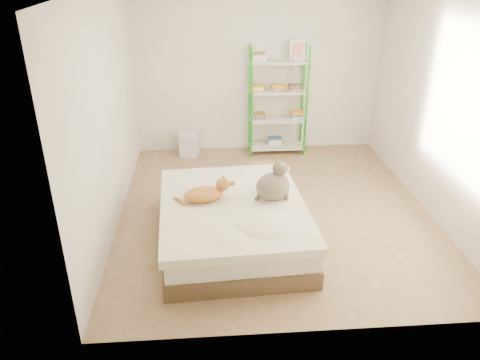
{
  "coord_description": "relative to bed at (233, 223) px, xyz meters",
  "views": [
    {
      "loc": [
        -0.81,
        -5.07,
        2.91
      ],
      "look_at": [
        -0.46,
        -0.38,
        0.62
      ],
      "focal_mm": 35.0,
      "sensor_mm": 36.0,
      "label": 1
    }
  ],
  "objects": [
    {
      "name": "grey_cat",
      "position": [
        0.44,
        0.06,
        0.47
      ],
      "size": [
        0.45,
        0.39,
        0.45
      ],
      "primitive_type": null,
      "rotation": [
        0.0,
        0.0,
        1.75
      ],
      "color": "#736655",
      "rests_on": "bed"
    },
    {
      "name": "white_bin",
      "position": [
        -0.54,
        2.53,
        -0.06
      ],
      "size": [
        0.34,
        0.31,
        0.36
      ],
      "rotation": [
        0.0,
        0.0,
        -0.13
      ],
      "color": "silver",
      "rests_on": "ground"
    },
    {
      "name": "cardboard_box",
      "position": [
        0.53,
        1.26,
        -0.07
      ],
      "size": [
        0.53,
        0.52,
        0.39
      ],
      "rotation": [
        0.0,
        0.0,
        -0.14
      ],
      "color": "#B7824F",
      "rests_on": "ground"
    },
    {
      "name": "orange_cat",
      "position": [
        -0.31,
        0.08,
        0.35
      ],
      "size": [
        0.55,
        0.37,
        0.2
      ],
      "primitive_type": null,
      "rotation": [
        0.0,
        0.0,
        0.19
      ],
      "color": "gold",
      "rests_on": "bed"
    },
    {
      "name": "room",
      "position": [
        0.56,
        0.68,
        1.05
      ],
      "size": [
        3.81,
        4.21,
        2.61
      ],
      "color": "#9D875F",
      "rests_on": "ground"
    },
    {
      "name": "shelf_unit",
      "position": [
        0.86,
        2.57,
        0.62
      ],
      "size": [
        0.88,
        0.36,
        1.74
      ],
      "color": "green",
      "rests_on": "ground"
    },
    {
      "name": "bed",
      "position": [
        0.0,
        0.0,
        0.0
      ],
      "size": [
        1.64,
        2.0,
        0.49
      ],
      "rotation": [
        0.0,
        0.0,
        0.05
      ],
      "color": "brown",
      "rests_on": "ground"
    }
  ]
}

